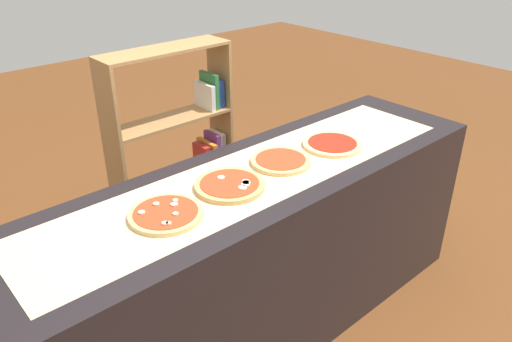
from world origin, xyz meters
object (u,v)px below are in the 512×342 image
Objects in this scene: pizza_plain_2 at (281,161)px; pizza_plain_3 at (332,144)px; pizza_mushroom_0 at (166,214)px; bookshelf at (187,156)px; pizza_mozzarella_1 at (230,185)px.

pizza_plain_3 is (0.34, -0.04, -0.00)m from pizza_plain_2.
bookshelf reaches higher than pizza_mushroom_0.
pizza_mozzarella_1 is 0.34m from pizza_plain_2.
bookshelf is (-0.24, 1.02, -0.36)m from pizza_plain_3.
bookshelf reaches higher than pizza_plain_3.
pizza_plain_2 is 0.22× the size of bookshelf.
pizza_mushroom_0 is 0.97× the size of pizza_mozzarella_1.
pizza_plain_2 is at bearing 3.26° from pizza_mushroom_0.
pizza_mozzarella_1 is 1.06× the size of pizza_plain_2.
pizza_plain_2 is (0.67, 0.04, -0.00)m from pizza_mushroom_0.
pizza_mozzarella_1 reaches higher than pizza_plain_2.
pizza_plain_2 is at bearing 173.67° from pizza_plain_3.
pizza_mozzarella_1 is (0.34, 0.01, 0.00)m from pizza_mushroom_0.
pizza_plain_2 is at bearing -95.67° from bookshelf.
pizza_mozzarella_1 is at bearing -113.33° from bookshelf.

